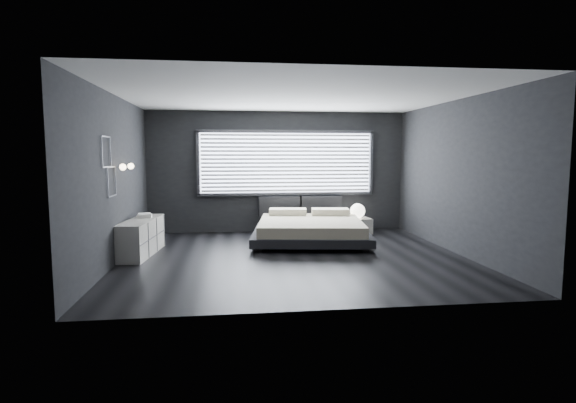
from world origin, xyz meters
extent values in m
plane|color=black|center=(0.00, 0.00, 0.00)|extent=(6.00, 6.00, 0.00)
plane|color=silver|center=(0.00, 0.00, 2.80)|extent=(6.00, 6.00, 0.00)
cube|color=black|center=(0.00, 2.75, 1.40)|extent=(6.00, 0.04, 2.80)
cube|color=black|center=(0.00, -2.75, 1.40)|extent=(6.00, 0.04, 2.80)
cube|color=black|center=(-3.00, 0.00, 1.40)|extent=(0.04, 5.50, 2.80)
cube|color=black|center=(3.00, 0.00, 1.40)|extent=(0.04, 5.50, 2.80)
cube|color=white|center=(0.20, 2.73, 1.61)|extent=(4.00, 0.02, 1.38)
cube|color=#47474C|center=(-1.84, 2.70, 1.61)|extent=(0.06, 0.08, 1.48)
cube|color=#47474C|center=(2.24, 2.70, 1.61)|extent=(0.06, 0.08, 1.48)
cube|color=#47474C|center=(0.20, 2.70, 2.34)|extent=(4.14, 0.08, 0.06)
cube|color=#47474C|center=(0.20, 2.70, 0.88)|extent=(4.14, 0.08, 0.06)
cube|color=silver|center=(0.20, 2.67, 1.61)|extent=(3.94, 0.03, 1.32)
cube|color=black|center=(0.02, 2.64, 0.57)|extent=(0.96, 0.16, 0.52)
cube|color=black|center=(1.02, 2.64, 0.57)|extent=(0.96, 0.16, 0.52)
cylinder|color=silver|center=(-2.95, 0.05, 1.60)|extent=(0.10, 0.02, 0.02)
sphere|color=#FFE5B7|center=(-2.88, 0.05, 1.60)|extent=(0.11, 0.11, 0.11)
cylinder|color=silver|center=(-2.95, 0.65, 1.60)|extent=(0.10, 0.02, 0.02)
sphere|color=#FFE5B7|center=(-2.88, 0.65, 1.60)|extent=(0.11, 0.11, 0.11)
cube|color=#47474C|center=(-2.98, -0.55, 2.08)|extent=(0.01, 0.46, 0.02)
cube|color=#47474C|center=(-2.98, -0.55, 1.62)|extent=(0.01, 0.46, 0.02)
cube|color=#47474C|center=(-2.98, -0.32, 1.85)|extent=(0.01, 0.02, 0.46)
cube|color=#47474C|center=(-2.98, -0.78, 1.85)|extent=(0.01, 0.02, 0.46)
cube|color=#47474C|center=(-2.98, -0.30, 1.61)|extent=(0.01, 0.46, 0.02)
cube|color=#47474C|center=(-2.98, -0.30, 1.15)|extent=(0.01, 0.46, 0.02)
cube|color=#47474C|center=(-2.98, -0.07, 1.38)|extent=(0.01, 0.02, 0.46)
cube|color=#47474C|center=(-2.98, -0.53, 1.38)|extent=(0.01, 0.02, 0.46)
cube|color=black|center=(-0.60, 0.54, 0.04)|extent=(0.14, 0.14, 0.08)
cube|color=black|center=(1.39, 0.26, 0.04)|extent=(0.14, 0.14, 0.08)
cube|color=black|center=(-0.35, 2.31, 0.04)|extent=(0.14, 0.14, 0.08)
cube|color=black|center=(1.63, 2.04, 0.04)|extent=(0.14, 0.14, 0.08)
cube|color=black|center=(0.52, 1.29, 0.17)|extent=(2.60, 2.51, 0.17)
cube|color=#BAB196|center=(0.52, 1.29, 0.36)|extent=(2.33, 2.33, 0.21)
cube|color=beige|center=(0.16, 2.17, 0.53)|extent=(0.88, 0.55, 0.14)
cube|color=beige|center=(1.10, 2.04, 0.53)|extent=(0.88, 0.55, 0.14)
cube|color=silver|center=(1.75, 2.17, 0.18)|extent=(0.65, 0.56, 0.35)
sphere|color=white|center=(1.77, 2.16, 0.52)|extent=(0.34, 0.34, 0.34)
cube|color=silver|center=(-2.72, 0.56, 0.32)|extent=(0.61, 1.63, 0.64)
cube|color=#47474C|center=(-2.50, 0.53, 0.32)|extent=(0.18, 1.57, 0.62)
cube|color=white|center=(-2.72, 0.87, 0.66)|extent=(0.31, 0.38, 0.04)
cube|color=white|center=(-2.71, 0.85, 0.69)|extent=(0.29, 0.35, 0.03)
camera|label=1|loc=(-1.08, -7.73, 1.82)|focal=28.00mm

